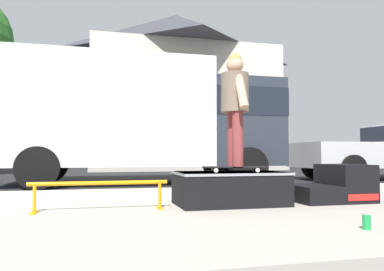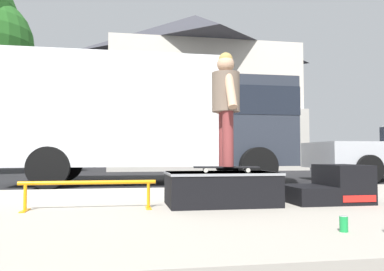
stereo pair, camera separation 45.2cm
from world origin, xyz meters
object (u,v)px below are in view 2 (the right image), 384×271
at_px(box_truck, 155,116).
at_px(skater_kid, 226,99).
at_px(skateboard, 226,167).
at_px(soda_can, 344,224).
at_px(kicker_ramp, 332,187).
at_px(grind_rail, 89,188).
at_px(skate_box, 221,187).

bearing_deg(box_truck, skater_kid, -85.18).
bearing_deg(skateboard, soda_can, -72.70).
xyz_separation_m(kicker_ramp, soda_can, (-0.88, -1.71, -0.14)).
bearing_deg(box_truck, skateboard, -85.18).
bearing_deg(kicker_ramp, skateboard, -177.83).
bearing_deg(grind_rail, skater_kid, 2.05).
xyz_separation_m(skater_kid, box_truck, (-0.45, 5.30, 0.30)).
xyz_separation_m(skate_box, skateboard, (0.05, -0.05, 0.24)).
relative_size(skateboard, soda_can, 6.36).
xyz_separation_m(skate_box, box_truck, (-0.40, 5.24, 1.37)).
bearing_deg(skateboard, box_truck, 94.82).
distance_m(grind_rail, skater_kid, 1.91).
bearing_deg(box_truck, skate_box, -85.66).
bearing_deg(skate_box, skater_kid, -47.28).
relative_size(skater_kid, box_truck, 0.20).
bearing_deg(skater_kid, kicker_ramp, 2.17).
xyz_separation_m(grind_rail, skateboard, (1.60, 0.06, 0.21)).
bearing_deg(skater_kid, skate_box, 132.72).
distance_m(skateboard, skater_kid, 0.83).
bearing_deg(kicker_ramp, soda_can, -117.26).
relative_size(kicker_ramp, skateboard, 1.22).
relative_size(grind_rail, soda_can, 11.81).
distance_m(skate_box, kicker_ramp, 1.45).
bearing_deg(soda_can, box_truck, 97.89).
distance_m(grind_rail, box_truck, 5.64).
height_order(grind_rail, skater_kid, skater_kid).
relative_size(skate_box, skateboard, 1.65).
xyz_separation_m(skate_box, grind_rail, (-1.55, -0.11, 0.03)).
bearing_deg(skate_box, box_truck, 94.34).
xyz_separation_m(soda_can, box_truck, (-0.96, 6.96, 1.52)).
height_order(grind_rail, soda_can, grind_rail).
height_order(skate_box, box_truck, box_truck).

